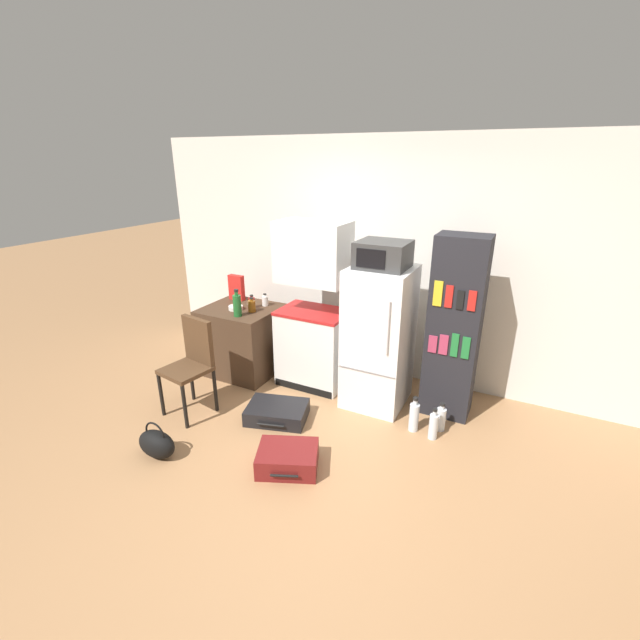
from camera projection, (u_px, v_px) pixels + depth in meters
name	position (u px, v px, depth m)	size (l,w,h in m)	color
ground_plane	(305.00, 471.00, 3.48)	(24.00, 24.00, 0.00)	#A3754C
wall_back	(410.00, 265.00, 4.59)	(6.40, 0.10, 2.62)	silver
side_table	(243.00, 339.00, 5.00)	(0.82, 0.74, 0.78)	#422D1E
kitchen_hutch	(313.00, 313.00, 4.57)	(0.74, 0.52, 1.80)	silver
refrigerator	(379.00, 338.00, 4.24)	(0.59, 0.65, 1.43)	white
microwave	(383.00, 255.00, 3.94)	(0.47, 0.43, 0.25)	#333333
bookshelf	(454.00, 329.00, 4.00)	(0.47, 0.36, 1.76)	black
bottle_amber_beer	(252.00, 306.00, 4.72)	(0.08, 0.08, 0.16)	brown
bottle_ketchup_red	(252.00, 302.00, 4.84)	(0.07, 0.07, 0.15)	#AD1914
bottle_milk_white	(265.00, 301.00, 4.92)	(0.07, 0.07, 0.14)	white
bottle_green_tall	(237.00, 305.00, 4.57)	(0.09, 0.09, 0.30)	#1E6028
bowl	(236.00, 308.00, 4.80)	(0.16, 0.16, 0.04)	silver
cereal_box	(237.00, 288.00, 5.09)	(0.19, 0.07, 0.30)	red
chair	(192.00, 358.00, 4.14)	(0.46, 0.46, 0.95)	black
suitcase_large_flat	(277.00, 412.00, 4.15)	(0.66, 0.55, 0.15)	black
suitcase_small_flat	(288.00, 458.00, 3.49)	(0.59, 0.53, 0.18)	maroon
handbag	(157.00, 444.00, 3.61)	(0.36, 0.20, 0.33)	black
water_bottle_front	(433.00, 426.00, 3.84)	(0.08, 0.08, 0.31)	silver
water_bottle_middle	(441.00, 419.00, 3.97)	(0.09, 0.09, 0.28)	silver
water_bottle_back	(414.00, 416.00, 3.95)	(0.09, 0.09, 0.35)	silver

